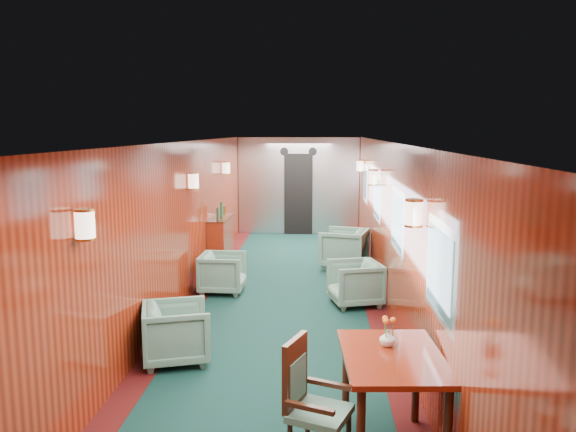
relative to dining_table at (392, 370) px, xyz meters
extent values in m
plane|color=#0C2E28|center=(-1.10, 3.72, -0.70)|extent=(12.00, 12.00, 0.00)
cube|color=silver|center=(-1.10, 3.72, 1.65)|extent=(3.00, 12.00, 0.10)
cube|color=silver|center=(-1.10, 3.72, 1.66)|extent=(1.20, 12.00, 0.06)
cube|color=maroon|center=(-1.10, 9.72, 0.50)|extent=(3.00, 0.10, 2.40)
cube|color=maroon|center=(-2.60, 3.72, 0.50)|extent=(0.10, 12.00, 2.40)
cube|color=maroon|center=(0.40, 3.72, 0.50)|extent=(0.10, 12.00, 2.40)
cube|color=#380B0B|center=(-2.45, 3.72, -0.69)|extent=(0.30, 12.00, 0.01)
cube|color=#380B0B|center=(0.25, 3.72, -0.69)|extent=(0.30, 12.00, 0.01)
cube|color=silver|center=(-1.10, 9.64, 0.50)|extent=(2.98, 0.12, 2.38)
cube|color=black|center=(-1.10, 9.56, 0.30)|extent=(0.70, 0.06, 2.00)
cylinder|color=black|center=(-1.45, 9.57, 1.35)|extent=(0.20, 0.04, 0.20)
cylinder|color=black|center=(-0.75, 9.57, 1.35)|extent=(0.20, 0.04, 0.20)
cube|color=silver|center=(0.39, 0.22, 0.75)|extent=(0.02, 1.10, 0.80)
cube|color=#3E5B5E|center=(0.38, 0.22, 0.75)|extent=(0.01, 0.96, 0.66)
cube|color=silver|center=(0.39, 2.72, 0.75)|extent=(0.02, 1.10, 0.80)
cube|color=#3E5B5E|center=(0.38, 2.72, 0.75)|extent=(0.01, 0.96, 0.66)
cube|color=silver|center=(0.39, 5.22, 0.75)|extent=(0.02, 1.10, 0.80)
cube|color=#3E5B5E|center=(0.38, 5.22, 0.75)|extent=(0.01, 0.96, 0.66)
cube|color=silver|center=(0.39, 7.72, 0.75)|extent=(0.02, 1.10, 0.80)
cube|color=#3E5B5E|center=(0.38, 7.72, 0.75)|extent=(0.01, 0.96, 0.66)
cylinder|color=beige|center=(-2.50, 0.22, 1.10)|extent=(0.16, 0.16, 0.24)
cylinder|color=#B88734|center=(-2.50, 0.22, 0.98)|extent=(0.17, 0.17, 0.02)
cylinder|color=beige|center=(0.30, 1.02, 1.10)|extent=(0.16, 0.16, 0.24)
cylinder|color=#B88734|center=(0.30, 1.02, 0.98)|extent=(0.17, 0.17, 0.02)
cylinder|color=beige|center=(-2.50, 4.22, 1.10)|extent=(0.16, 0.16, 0.24)
cylinder|color=#B88734|center=(-2.50, 4.22, 0.98)|extent=(0.17, 0.17, 0.02)
cylinder|color=beige|center=(0.30, 5.02, 1.10)|extent=(0.16, 0.16, 0.24)
cylinder|color=#B88734|center=(0.30, 5.02, 0.98)|extent=(0.17, 0.17, 0.02)
cylinder|color=beige|center=(-2.50, 7.22, 1.10)|extent=(0.16, 0.16, 0.24)
cylinder|color=#B88734|center=(-2.50, 7.22, 0.98)|extent=(0.17, 0.17, 0.02)
cylinder|color=beige|center=(0.30, 8.02, 1.10)|extent=(0.16, 0.16, 0.24)
cylinder|color=#B88734|center=(0.30, 8.02, 0.98)|extent=(0.17, 0.17, 0.02)
cube|color=maroon|center=(0.00, 0.00, 0.11)|extent=(0.84, 1.15, 0.04)
cylinder|color=#3A190D|center=(-0.34, 0.45, -0.30)|extent=(0.07, 0.07, 0.78)
cylinder|color=#3A190D|center=(0.28, 0.49, -0.30)|extent=(0.07, 0.07, 0.78)
cube|color=#214D43|center=(-0.57, -0.20, -0.27)|extent=(0.55, 0.55, 0.05)
cube|color=#3A190D|center=(-0.76, -0.12, 0.02)|extent=(0.18, 0.37, 0.55)
cube|color=#214D43|center=(-0.74, -0.13, -0.04)|extent=(0.12, 0.28, 0.33)
cube|color=#3A190D|center=(-0.64, -0.39, -0.13)|extent=(0.37, 0.18, 0.04)
cube|color=#3A190D|center=(-0.49, 0.00, -0.13)|extent=(0.37, 0.18, 0.04)
cylinder|color=#3A190D|center=(-0.66, 0.03, -0.50)|extent=(0.04, 0.04, 0.39)
cube|color=maroon|center=(-2.44, 6.07, -0.23)|extent=(0.31, 1.04, 0.94)
cube|color=#3A190D|center=(-2.43, 6.07, 0.24)|extent=(0.33, 1.06, 0.02)
cylinder|color=#244930|center=(-2.42, 5.81, 0.36)|extent=(0.07, 0.07, 0.22)
cylinder|color=#244930|center=(-2.42, 6.18, 0.39)|extent=(0.06, 0.06, 0.28)
cylinder|color=#B88734|center=(-2.42, 6.39, 0.34)|extent=(0.08, 0.08, 0.18)
imported|color=silver|center=(-0.02, 0.17, 0.20)|extent=(0.13, 0.13, 0.14)
imported|color=#214D43|center=(-2.16, 1.69, -0.36)|extent=(0.90, 0.89, 0.66)
imported|color=#214D43|center=(-2.11, 4.40, -0.38)|extent=(0.71, 0.69, 0.64)
imported|color=#214D43|center=(-0.05, 3.87, -0.37)|extent=(0.87, 0.86, 0.66)
imported|color=#214D43|center=(-0.11, 6.11, -0.32)|extent=(1.01, 0.99, 0.75)
camera|label=1|loc=(-0.59, -4.21, 1.87)|focal=35.00mm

